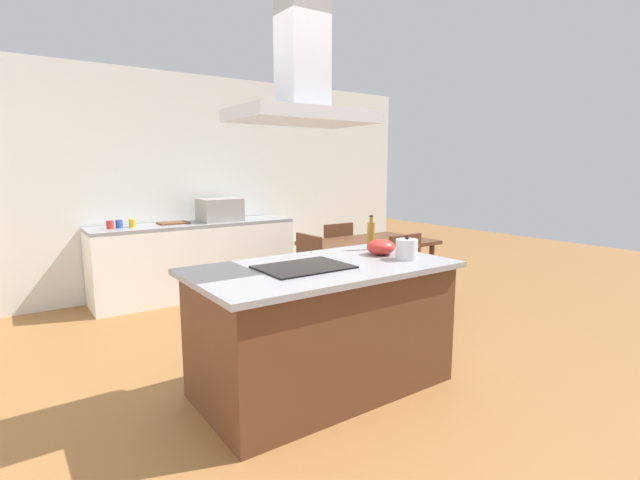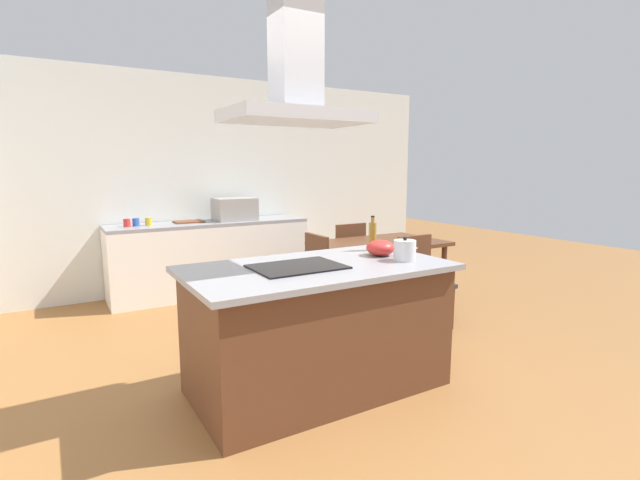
% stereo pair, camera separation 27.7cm
% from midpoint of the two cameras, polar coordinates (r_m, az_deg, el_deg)
% --- Properties ---
extents(ground, '(16.00, 16.00, 0.00)m').
position_cam_midpoint_polar(ground, '(4.74, -12.16, -10.59)').
color(ground, '#936033').
extents(wall_back, '(7.20, 0.10, 2.70)m').
position_cam_midpoint_polar(wall_back, '(6.13, -19.06, 6.45)').
color(wall_back, silver).
rests_on(wall_back, ground).
extents(kitchen_island, '(1.82, 1.00, 0.90)m').
position_cam_midpoint_polar(kitchen_island, '(3.33, -2.07, -10.65)').
color(kitchen_island, '#59331E').
rests_on(kitchen_island, ground).
extents(cooktop, '(0.60, 0.44, 0.01)m').
position_cam_midpoint_polar(cooktop, '(3.12, -4.56, -3.35)').
color(cooktop, black).
rests_on(cooktop, kitchen_island).
extents(tea_kettle, '(0.21, 0.16, 0.17)m').
position_cam_midpoint_polar(tea_kettle, '(3.43, 8.37, -1.13)').
color(tea_kettle, silver).
rests_on(tea_kettle, kitchen_island).
extents(olive_oil_bottle, '(0.06, 0.06, 0.28)m').
position_cam_midpoint_polar(olive_oil_bottle, '(3.79, 4.21, 0.59)').
color(olive_oil_bottle, olive).
rests_on(olive_oil_bottle, kitchen_island).
extents(mixing_bowl, '(0.22, 0.22, 0.12)m').
position_cam_midpoint_polar(mixing_bowl, '(3.58, 5.31, -0.88)').
color(mixing_bowl, red).
rests_on(mixing_bowl, kitchen_island).
extents(back_counter, '(2.41, 0.62, 0.90)m').
position_cam_midpoint_polar(back_counter, '(5.92, -16.28, -2.28)').
color(back_counter, white).
rests_on(back_counter, ground).
extents(countertop_microwave, '(0.50, 0.38, 0.28)m').
position_cam_midpoint_polar(countertop_microwave, '(5.95, -13.52, 3.63)').
color(countertop_microwave, '#9E9993').
rests_on(countertop_microwave, back_counter).
extents(coffee_mug_red, '(0.08, 0.08, 0.09)m').
position_cam_midpoint_polar(coffee_mug_red, '(5.61, -25.72, 1.70)').
color(coffee_mug_red, red).
rests_on(coffee_mug_red, back_counter).
extents(coffee_mug_blue, '(0.08, 0.08, 0.09)m').
position_cam_midpoint_polar(coffee_mug_blue, '(5.64, -24.75, 1.80)').
color(coffee_mug_blue, '#2D56B2').
rests_on(coffee_mug_blue, back_counter).
extents(coffee_mug_yellow, '(0.08, 0.08, 0.09)m').
position_cam_midpoint_polar(coffee_mug_yellow, '(5.67, -23.38, 1.92)').
color(coffee_mug_yellow, gold).
rests_on(coffee_mug_yellow, back_counter).
extents(cutting_board, '(0.34, 0.24, 0.02)m').
position_cam_midpoint_polar(cutting_board, '(5.83, -18.88, 1.99)').
color(cutting_board, brown).
rests_on(cutting_board, back_counter).
extents(dining_table, '(1.40, 0.90, 0.75)m').
position_cam_midpoint_polar(dining_table, '(5.20, 4.52, -1.05)').
color(dining_table, '#59331E').
rests_on(dining_table, ground).
extents(chair_facing_back_wall, '(0.42, 0.42, 0.89)m').
position_cam_midpoint_polar(chair_facing_back_wall, '(5.75, 0.27, -1.66)').
color(chair_facing_back_wall, '#333338').
rests_on(chair_facing_back_wall, ground).
extents(chair_facing_island, '(0.42, 0.42, 0.89)m').
position_cam_midpoint_polar(chair_facing_island, '(4.75, 9.63, -4.07)').
color(chair_facing_island, '#333338').
rests_on(chair_facing_island, ground).
extents(chair_at_left_end, '(0.42, 0.42, 0.89)m').
position_cam_midpoint_polar(chair_at_left_end, '(4.71, -4.13, -4.07)').
color(chair_at_left_end, '#333338').
rests_on(chair_at_left_end, ground).
extents(range_hood, '(0.90, 0.55, 0.78)m').
position_cam_midpoint_polar(range_hood, '(3.10, -4.85, 18.81)').
color(range_hood, '#ADADB2').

